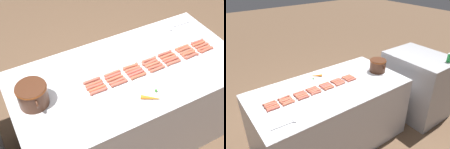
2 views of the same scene
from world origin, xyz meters
The scene contains 40 objects.
ground_plane centered at (0.00, 0.00, 0.00)m, with size 20.00×20.00×0.00m, color brown.
griddle_counter centered at (0.00, 0.00, 0.44)m, with size 0.99×1.97×0.87m.
hot_dog_0 centered at (-0.09, -0.74, 0.89)m, with size 0.03×0.15×0.03m.
hot_dog_1 centered at (-0.09, -0.56, 0.89)m, with size 0.04×0.15×0.03m.
hot_dog_2 centered at (-0.09, -0.38, 0.89)m, with size 0.03×0.15×0.03m.
hot_dog_3 centered at (-0.09, -0.21, 0.89)m, with size 0.03×0.15×0.03m.
hot_dog_4 centered at (-0.09, -0.03, 0.89)m, with size 0.03×0.15×0.03m.
hot_dog_5 centered at (-0.09, 0.15, 0.89)m, with size 0.03×0.15×0.03m.
hot_dog_6 centered at (-0.09, 0.33, 0.89)m, with size 0.03×0.15×0.03m.
hot_dog_7 centered at (-0.06, -0.73, 0.89)m, with size 0.03×0.15×0.03m.
hot_dog_8 centered at (-0.06, -0.57, 0.89)m, with size 0.03×0.15×0.03m.
hot_dog_9 centered at (-0.06, -0.38, 0.89)m, with size 0.03×0.15×0.03m.
hot_dog_10 centered at (-0.06, -0.21, 0.89)m, with size 0.03×0.15×0.03m.
hot_dog_11 centered at (-0.06, -0.03, 0.89)m, with size 0.03×0.15×0.03m.
hot_dog_12 centered at (-0.06, 0.15, 0.89)m, with size 0.03×0.15×0.03m.
hot_dog_13 centered at (-0.06, 0.32, 0.89)m, with size 0.03×0.15×0.03m.
hot_dog_14 centered at (-0.03, -0.74, 0.89)m, with size 0.03×0.15×0.03m.
hot_dog_15 centered at (-0.03, -0.57, 0.89)m, with size 0.03×0.15×0.03m.
hot_dog_16 centered at (-0.03, -0.38, 0.89)m, with size 0.03×0.15×0.03m.
hot_dog_17 centered at (-0.03, -0.21, 0.89)m, with size 0.03×0.15×0.03m.
hot_dog_18 centered at (-0.03, -0.03, 0.89)m, with size 0.03×0.15×0.03m.
hot_dog_19 centered at (-0.03, 0.15, 0.89)m, with size 0.03×0.15×0.03m.
hot_dog_20 centered at (-0.03, 0.33, 0.89)m, with size 0.03×0.15×0.03m.
hot_dog_21 centered at (0.01, -0.73, 0.89)m, with size 0.03×0.15×0.03m.
hot_dog_22 centered at (0.01, -0.56, 0.89)m, with size 0.04×0.15×0.03m.
hot_dog_23 centered at (0.01, -0.38, 0.89)m, with size 0.03×0.15×0.03m.
hot_dog_24 centered at (0.00, -0.20, 0.89)m, with size 0.03×0.15×0.03m.
hot_dog_25 centered at (0.00, -0.03, 0.89)m, with size 0.03×0.15×0.03m.
hot_dog_26 centered at (0.01, 0.15, 0.89)m, with size 0.03×0.15×0.03m.
hot_dog_27 centered at (0.00, 0.32, 0.89)m, with size 0.03×0.15×0.03m.
hot_dog_28 centered at (0.04, -0.74, 0.89)m, with size 0.03×0.15×0.03m.
hot_dog_29 centered at (0.04, -0.56, 0.89)m, with size 0.03×0.15×0.03m.
hot_dog_30 centered at (0.04, -0.38, 0.89)m, with size 0.03×0.15×0.03m.
hot_dog_31 centered at (0.04, -0.21, 0.89)m, with size 0.03×0.15×0.03m.
hot_dog_32 centered at (0.04, -0.03, 0.89)m, with size 0.04×0.15×0.03m.
hot_dog_33 centered at (0.04, 0.14, 0.89)m, with size 0.03×0.15×0.03m.
hot_dog_34 centered at (0.04, 0.33, 0.89)m, with size 0.03×0.15×0.03m.
bean_pot centered at (0.04, 0.79, 0.97)m, with size 0.28×0.23×0.18m.
serving_spoon centered at (0.33, -0.69, 0.88)m, with size 0.07×0.27×0.02m.
carrot centered at (-0.34, 0.00, 0.89)m, with size 0.12×0.16×0.03m.
Camera 1 is at (-1.47, 0.95, 2.53)m, focal length 46.92 mm.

